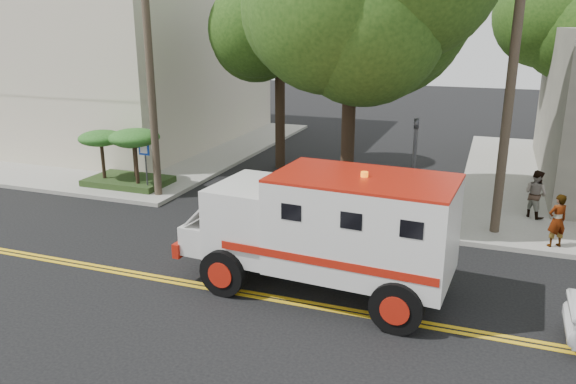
% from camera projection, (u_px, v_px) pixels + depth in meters
% --- Properties ---
extents(ground, '(100.00, 100.00, 0.00)m').
position_uv_depth(ground, '(220.00, 289.00, 13.86)').
color(ground, black).
rests_on(ground, ground).
extents(sidewalk_nw, '(17.00, 17.00, 0.15)m').
position_uv_depth(sidewalk_nw, '(110.00, 143.00, 30.43)').
color(sidewalk_nw, gray).
rests_on(sidewalk_nw, ground).
extents(building_left, '(16.00, 14.00, 10.00)m').
position_uv_depth(building_left, '(88.00, 45.00, 30.98)').
color(building_left, beige).
rests_on(building_left, sidewalk_nw).
extents(utility_pole_left, '(0.28, 0.28, 9.00)m').
position_uv_depth(utility_pole_left, '(150.00, 76.00, 19.81)').
color(utility_pole_left, '#382D23').
rests_on(utility_pole_left, ground).
extents(utility_pole_right, '(0.28, 0.28, 9.00)m').
position_uv_depth(utility_pole_right, '(510.00, 89.00, 16.06)').
color(utility_pole_right, '#382D23').
rests_on(utility_pole_right, ground).
extents(tree_left, '(4.48, 4.20, 7.70)m').
position_uv_depth(tree_left, '(285.00, 37.00, 23.69)').
color(tree_left, black).
rests_on(tree_left, ground).
extents(traffic_signal, '(0.15, 0.18, 3.60)m').
position_uv_depth(traffic_signal, '(414.00, 163.00, 17.00)').
color(traffic_signal, '#3F3F42').
rests_on(traffic_signal, ground).
extents(accessibility_sign, '(0.45, 0.10, 2.02)m').
position_uv_depth(accessibility_sign, '(145.00, 160.00, 21.07)').
color(accessibility_sign, '#3F3F42').
rests_on(accessibility_sign, ground).
extents(palm_planter, '(3.52, 2.63, 2.36)m').
position_uv_depth(palm_planter, '(124.00, 148.00, 21.80)').
color(palm_planter, '#1E3314').
rests_on(palm_planter, sidewalk_nw).
extents(armored_truck, '(6.75, 3.05, 3.00)m').
position_uv_depth(armored_truck, '(327.00, 226.00, 13.28)').
color(armored_truck, silver).
rests_on(armored_truck, ground).
extents(pedestrian_a, '(0.68, 0.61, 1.56)m').
position_uv_depth(pedestrian_a, '(557.00, 221.00, 15.92)').
color(pedestrian_a, gray).
rests_on(pedestrian_a, sidewalk_ne).
extents(pedestrian_b, '(0.98, 0.96, 1.59)m').
position_uv_depth(pedestrian_b, '(535.00, 194.00, 18.37)').
color(pedestrian_b, gray).
rests_on(pedestrian_b, sidewalk_ne).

